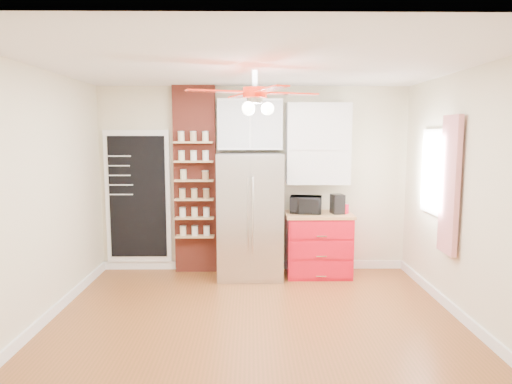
{
  "coord_description": "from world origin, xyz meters",
  "views": [
    {
      "loc": [
        -0.04,
        -4.68,
        2.01
      ],
      "look_at": [
        0.02,
        0.9,
        1.3
      ],
      "focal_mm": 32.0,
      "sensor_mm": 36.0,
      "label": 1
    }
  ],
  "objects_px": {
    "pantry_jar_oats": "(183,175)",
    "coffee_maker": "(337,204)",
    "fridge": "(250,216)",
    "ceiling_fan": "(255,93)",
    "red_cabinet": "(318,244)",
    "canister_left": "(343,209)",
    "toaster_oven": "(306,205)"
  },
  "relations": [
    {
      "from": "pantry_jar_oats",
      "to": "coffee_maker",
      "type": "bearing_deg",
      "value": -3.7
    },
    {
      "from": "fridge",
      "to": "ceiling_fan",
      "type": "bearing_deg",
      "value": -88.24
    },
    {
      "from": "fridge",
      "to": "red_cabinet",
      "type": "distance_m",
      "value": 1.06
    },
    {
      "from": "canister_left",
      "to": "pantry_jar_oats",
      "type": "height_order",
      "value": "pantry_jar_oats"
    },
    {
      "from": "coffee_maker",
      "to": "fridge",
      "type": "bearing_deg",
      "value": 171.17
    },
    {
      "from": "fridge",
      "to": "canister_left",
      "type": "height_order",
      "value": "fridge"
    },
    {
      "from": "toaster_oven",
      "to": "canister_left",
      "type": "bearing_deg",
      "value": 1.39
    },
    {
      "from": "red_cabinet",
      "to": "toaster_oven",
      "type": "xyz_separation_m",
      "value": [
        -0.18,
        0.02,
        0.57
      ]
    },
    {
      "from": "ceiling_fan",
      "to": "pantry_jar_oats",
      "type": "distance_m",
      "value": 2.28
    },
    {
      "from": "red_cabinet",
      "to": "pantry_jar_oats",
      "type": "height_order",
      "value": "pantry_jar_oats"
    },
    {
      "from": "ceiling_fan",
      "to": "pantry_jar_oats",
      "type": "xyz_separation_m",
      "value": [
        -1.0,
        1.8,
        -0.99
      ]
    },
    {
      "from": "coffee_maker",
      "to": "canister_left",
      "type": "height_order",
      "value": "coffee_maker"
    },
    {
      "from": "red_cabinet",
      "to": "coffee_maker",
      "type": "height_order",
      "value": "coffee_maker"
    },
    {
      "from": "ceiling_fan",
      "to": "toaster_oven",
      "type": "relative_size",
      "value": 3.19
    },
    {
      "from": "coffee_maker",
      "to": "toaster_oven",
      "type": "bearing_deg",
      "value": 164.92
    },
    {
      "from": "red_cabinet",
      "to": "ceiling_fan",
      "type": "relative_size",
      "value": 0.67
    },
    {
      "from": "coffee_maker",
      "to": "ceiling_fan",
      "type": "bearing_deg",
      "value": -135.51
    },
    {
      "from": "coffee_maker",
      "to": "canister_left",
      "type": "bearing_deg",
      "value": -37.12
    },
    {
      "from": "fridge",
      "to": "coffee_maker",
      "type": "height_order",
      "value": "fridge"
    },
    {
      "from": "fridge",
      "to": "coffee_maker",
      "type": "relative_size",
      "value": 6.43
    },
    {
      "from": "ceiling_fan",
      "to": "coffee_maker",
      "type": "height_order",
      "value": "ceiling_fan"
    },
    {
      "from": "fridge",
      "to": "toaster_oven",
      "type": "distance_m",
      "value": 0.8
    },
    {
      "from": "ceiling_fan",
      "to": "toaster_oven",
      "type": "xyz_separation_m",
      "value": [
        0.74,
        1.7,
        -1.4
      ]
    },
    {
      "from": "fridge",
      "to": "red_cabinet",
      "type": "relative_size",
      "value": 1.86
    },
    {
      "from": "coffee_maker",
      "to": "canister_left",
      "type": "xyz_separation_m",
      "value": [
        0.07,
        -0.04,
        -0.06
      ]
    },
    {
      "from": "red_cabinet",
      "to": "pantry_jar_oats",
      "type": "bearing_deg",
      "value": 176.51
    },
    {
      "from": "toaster_oven",
      "to": "coffee_maker",
      "type": "bearing_deg",
      "value": 4.85
    },
    {
      "from": "fridge",
      "to": "ceiling_fan",
      "type": "height_order",
      "value": "ceiling_fan"
    },
    {
      "from": "red_cabinet",
      "to": "canister_left",
      "type": "height_order",
      "value": "canister_left"
    },
    {
      "from": "fridge",
      "to": "canister_left",
      "type": "bearing_deg",
      "value": -0.52
    },
    {
      "from": "red_cabinet",
      "to": "coffee_maker",
      "type": "distance_m",
      "value": 0.64
    },
    {
      "from": "fridge",
      "to": "pantry_jar_oats",
      "type": "height_order",
      "value": "fridge"
    }
  ]
}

